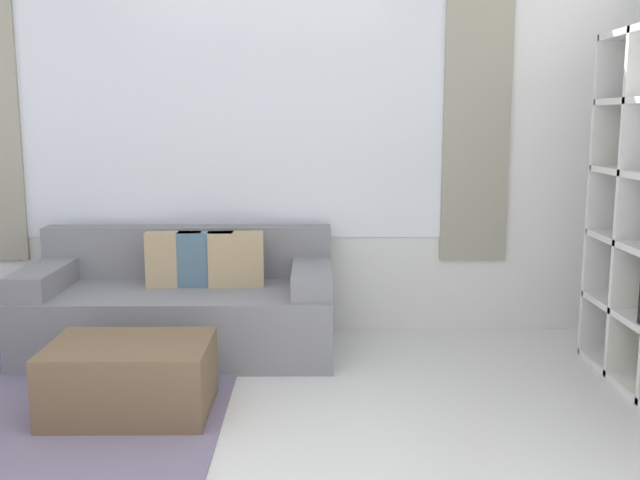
{
  "coord_description": "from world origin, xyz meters",
  "views": [
    {
      "loc": [
        0.54,
        -1.87,
        1.44
      ],
      "look_at": [
        0.57,
        1.59,
        0.85
      ],
      "focal_mm": 40.0,
      "sensor_mm": 36.0,
      "label": 1
    }
  ],
  "objects": [
    {
      "name": "couch_main",
      "position": [
        -0.28,
        2.46,
        0.29
      ],
      "size": [
        1.87,
        0.86,
        0.75
      ],
      "color": "gray",
      "rests_on": "ground_plane"
    },
    {
      "name": "ottoman",
      "position": [
        -0.36,
        1.47,
        0.18
      ],
      "size": [
        0.78,
        0.55,
        0.36
      ],
      "color": "brown",
      "rests_on": "ground_plane"
    },
    {
      "name": "wall_back",
      "position": [
        0.0,
        2.93,
        1.36
      ],
      "size": [
        6.44,
        0.11,
        2.7
      ],
      "color": "white",
      "rests_on": "ground_plane"
    },
    {
      "name": "area_rug",
      "position": [
        -1.01,
        1.53,
        0.01
      ],
      "size": [
        2.22,
        2.29,
        0.01
      ],
      "primitive_type": "cube",
      "color": "slate",
      "rests_on": "ground_plane"
    }
  ]
}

